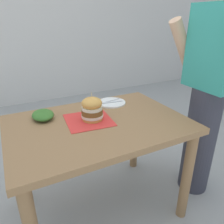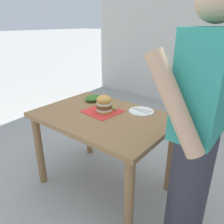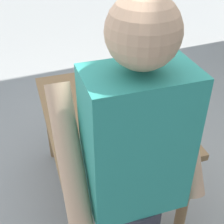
# 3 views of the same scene
# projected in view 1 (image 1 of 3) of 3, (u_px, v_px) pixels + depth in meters

# --- Properties ---
(ground_plane) EXTENTS (80.00, 80.00, 0.00)m
(ground_plane) POSITION_uv_depth(u_px,v_px,m) (101.00, 207.00, 1.72)
(ground_plane) COLOR #9E9E99
(patio_table) EXTENTS (0.79, 1.14, 0.75)m
(patio_table) POSITION_uv_depth(u_px,v_px,m) (99.00, 138.00, 1.47)
(patio_table) COLOR olive
(patio_table) RESTS_ON ground
(serving_paper) EXTENTS (0.32, 0.32, 0.00)m
(serving_paper) POSITION_uv_depth(u_px,v_px,m) (89.00, 120.00, 1.44)
(serving_paper) COLOR red
(serving_paper) RESTS_ON patio_table
(sandwich) EXTENTS (0.14, 0.14, 0.19)m
(sandwich) POSITION_uv_depth(u_px,v_px,m) (92.00, 109.00, 1.41)
(sandwich) COLOR gold
(sandwich) RESTS_ON serving_paper
(pickle_spear) EXTENTS (0.07, 0.09, 0.02)m
(pickle_spear) POSITION_uv_depth(u_px,v_px,m) (90.00, 111.00, 1.53)
(pickle_spear) COLOR #8EA83D
(pickle_spear) RESTS_ON serving_paper
(side_plate_with_forks) EXTENTS (0.22, 0.22, 0.02)m
(side_plate_with_forks) POSITION_uv_depth(u_px,v_px,m) (111.00, 103.00, 1.72)
(side_plate_with_forks) COLOR white
(side_plate_with_forks) RESTS_ON patio_table
(side_salad) EXTENTS (0.18, 0.14, 0.06)m
(side_salad) POSITION_uv_depth(u_px,v_px,m) (43.00, 115.00, 1.45)
(side_salad) COLOR #386B28
(side_salad) RESTS_ON patio_table
(diner_across_table) EXTENTS (0.55, 0.35, 1.69)m
(diner_across_table) POSITION_uv_depth(u_px,v_px,m) (209.00, 90.00, 1.59)
(diner_across_table) COLOR #33333D
(diner_across_table) RESTS_ON ground
(parked_car_near_curb) EXTENTS (4.31, 2.06, 1.60)m
(parked_car_near_curb) POSITION_uv_depth(u_px,v_px,m) (140.00, 31.00, 10.84)
(parked_car_near_curb) COLOR gray
(parked_car_near_curb) RESTS_ON ground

